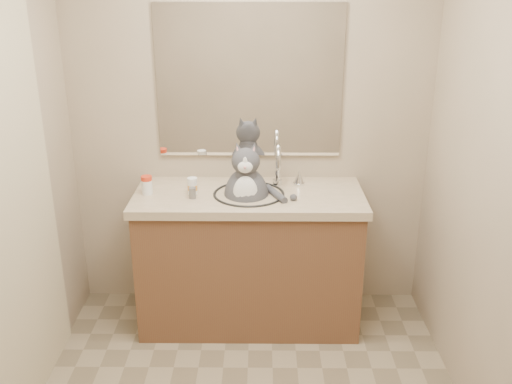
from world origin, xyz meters
TOP-DOWN VIEW (x-y plane):
  - room at (0.00, 0.00)m, footprint 2.22×2.52m
  - vanity at (0.00, 0.96)m, footprint 1.34×0.59m
  - mirror at (0.00, 1.24)m, footprint 1.10×0.02m
  - shower_curtain at (-1.05, 0.10)m, footprint 0.02×1.30m
  - cat at (-0.01, 0.94)m, footprint 0.37×0.31m
  - pill_bottle_redcap at (-0.59, 0.95)m, footprint 0.08×0.08m
  - pill_bottle_orange at (-0.33, 0.95)m, footprint 0.06×0.06m
  - grey_canister at (-0.32, 0.88)m, footprint 0.05×0.05m

SIDE VIEW (x-z plane):
  - vanity at x=0.00m, z-range -0.12..1.00m
  - cat at x=-0.01m, z-range 0.60..1.12m
  - grey_canister at x=-0.32m, z-range 0.85..0.91m
  - pill_bottle_orange at x=-0.33m, z-range 0.85..0.95m
  - pill_bottle_redcap at x=-0.59m, z-range 0.85..0.96m
  - shower_curtain at x=-1.05m, z-range 0.06..2.00m
  - room at x=0.00m, z-range -0.01..2.41m
  - mirror at x=0.00m, z-range 1.00..1.90m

